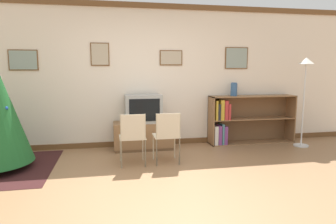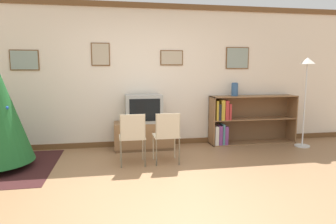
{
  "view_description": "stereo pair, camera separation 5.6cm",
  "coord_description": "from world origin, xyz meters",
  "px_view_note": "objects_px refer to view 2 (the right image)",
  "views": [
    {
      "loc": [
        -0.59,
        -3.56,
        1.49
      ],
      "look_at": [
        0.33,
        1.19,
        0.79
      ],
      "focal_mm": 32.0,
      "sensor_mm": 36.0,
      "label": 1
    },
    {
      "loc": [
        -0.53,
        -3.57,
        1.49
      ],
      "look_at": [
        0.33,
        1.19,
        0.79
      ],
      "focal_mm": 32.0,
      "sensor_mm": 36.0,
      "label": 2
    }
  ],
  "objects_px": {
    "television": "(144,108)",
    "bookshelf": "(239,120)",
    "vase": "(235,89)",
    "folding_chair_right": "(167,134)",
    "tv_console": "(144,135)",
    "standing_lamp": "(306,79)",
    "folding_chair_left": "(133,136)"
  },
  "relations": [
    {
      "from": "vase",
      "to": "standing_lamp",
      "type": "bearing_deg",
      "value": -21.96
    },
    {
      "from": "bookshelf",
      "to": "tv_console",
      "type": "bearing_deg",
      "value": -177.62
    },
    {
      "from": "television",
      "to": "folding_chair_right",
      "type": "distance_m",
      "value": 1.04
    },
    {
      "from": "bookshelf",
      "to": "television",
      "type": "bearing_deg",
      "value": -177.54
    },
    {
      "from": "tv_console",
      "to": "standing_lamp",
      "type": "height_order",
      "value": "standing_lamp"
    },
    {
      "from": "bookshelf",
      "to": "folding_chair_left",
      "type": "bearing_deg",
      "value": -154.59
    },
    {
      "from": "tv_console",
      "to": "standing_lamp",
      "type": "distance_m",
      "value": 3.23
    },
    {
      "from": "folding_chair_right",
      "to": "bookshelf",
      "type": "distance_m",
      "value": 1.96
    },
    {
      "from": "tv_console",
      "to": "vase",
      "type": "xyz_separation_m",
      "value": [
        1.82,
        0.11,
        0.84
      ]
    },
    {
      "from": "tv_console",
      "to": "bookshelf",
      "type": "relative_size",
      "value": 0.63
    },
    {
      "from": "folding_chair_left",
      "to": "standing_lamp",
      "type": "relative_size",
      "value": 0.48
    },
    {
      "from": "standing_lamp",
      "to": "vase",
      "type": "bearing_deg",
      "value": 158.04
    },
    {
      "from": "television",
      "to": "folding_chair_right",
      "type": "xyz_separation_m",
      "value": [
        0.27,
        -0.96,
        -0.29
      ]
    },
    {
      "from": "tv_console",
      "to": "bookshelf",
      "type": "distance_m",
      "value": 1.94
    },
    {
      "from": "bookshelf",
      "to": "vase",
      "type": "height_order",
      "value": "vase"
    },
    {
      "from": "vase",
      "to": "standing_lamp",
      "type": "relative_size",
      "value": 0.15
    },
    {
      "from": "tv_console",
      "to": "bookshelf",
      "type": "height_order",
      "value": "bookshelf"
    },
    {
      "from": "folding_chair_left",
      "to": "bookshelf",
      "type": "bearing_deg",
      "value": 25.41
    },
    {
      "from": "folding_chair_left",
      "to": "tv_console",
      "type": "bearing_deg",
      "value": 74.44
    },
    {
      "from": "folding_chair_right",
      "to": "vase",
      "type": "height_order",
      "value": "vase"
    },
    {
      "from": "bookshelf",
      "to": "vase",
      "type": "xyz_separation_m",
      "value": [
        -0.11,
        0.03,
        0.62
      ]
    },
    {
      "from": "television",
      "to": "folding_chair_right",
      "type": "height_order",
      "value": "television"
    },
    {
      "from": "television",
      "to": "bookshelf",
      "type": "xyz_separation_m",
      "value": [
        1.92,
        0.08,
        -0.3
      ]
    },
    {
      "from": "television",
      "to": "vase",
      "type": "xyz_separation_m",
      "value": [
        1.82,
        0.11,
        0.33
      ]
    },
    {
      "from": "television",
      "to": "bookshelf",
      "type": "bearing_deg",
      "value": 2.46
    },
    {
      "from": "tv_console",
      "to": "folding_chair_right",
      "type": "bearing_deg",
      "value": -74.44
    },
    {
      "from": "standing_lamp",
      "to": "bookshelf",
      "type": "bearing_deg",
      "value": 157.24
    },
    {
      "from": "folding_chair_left",
      "to": "standing_lamp",
      "type": "bearing_deg",
      "value": 9.93
    },
    {
      "from": "folding_chair_left",
      "to": "vase",
      "type": "xyz_separation_m",
      "value": [
        2.08,
        1.07,
        0.62
      ]
    },
    {
      "from": "television",
      "to": "tv_console",
      "type": "bearing_deg",
      "value": 90.0
    },
    {
      "from": "folding_chair_left",
      "to": "bookshelf",
      "type": "height_order",
      "value": "bookshelf"
    },
    {
      "from": "folding_chair_left",
      "to": "standing_lamp",
      "type": "xyz_separation_m",
      "value": [
        3.3,
        0.58,
        0.83
      ]
    }
  ]
}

